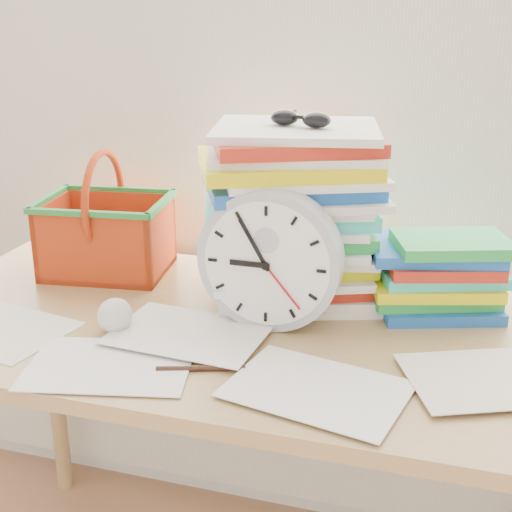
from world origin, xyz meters
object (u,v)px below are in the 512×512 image
(desk, at_px, (242,358))
(clock, at_px, (270,260))
(basket, at_px, (105,214))
(book_stack, at_px, (441,273))
(paper_stack, at_px, (294,215))

(desk, distance_m, clock, 0.22)
(desk, distance_m, basket, 0.48)
(clock, distance_m, book_stack, 0.36)
(desk, xyz_separation_m, paper_stack, (0.06, 0.17, 0.26))
(paper_stack, distance_m, basket, 0.46)
(paper_stack, bearing_deg, desk, -110.94)
(clock, height_order, basket, basket)
(desk, distance_m, paper_stack, 0.31)
(paper_stack, height_order, book_stack, paper_stack)
(clock, xyz_separation_m, book_stack, (0.31, 0.17, -0.06))
(book_stack, distance_m, basket, 0.76)
(desk, height_order, clock, clock)
(desk, height_order, book_stack, book_stack)
(clock, relative_size, book_stack, 1.02)
(book_stack, relative_size, basket, 0.96)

